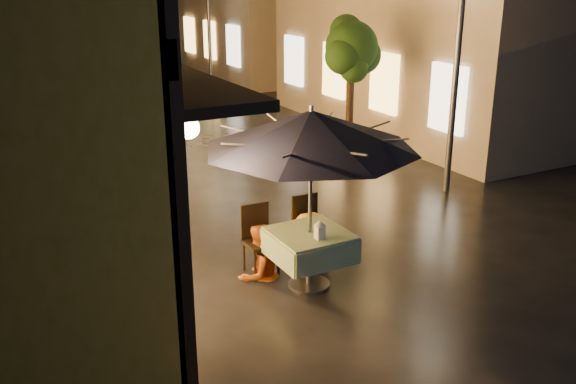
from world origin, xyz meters
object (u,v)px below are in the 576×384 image
streetlamp_near (459,36)px  patio_umbrella (311,130)px  cafe_table (310,245)px  person_orange (259,227)px  person_yellow (310,215)px  table_lantern (320,229)px  bicycle_0 (138,194)px

streetlamp_near → patio_umbrella: (-4.28, -2.13, -0.77)m
cafe_table → patio_umbrella: 1.56m
person_orange → person_yellow: person_yellow is taller
table_lantern → person_yellow: 0.86m
table_lantern → streetlamp_near: bearing=29.1°
cafe_table → bicycle_0: (-1.33, 3.42, -0.12)m
patio_umbrella → person_yellow: 1.51m
streetlamp_near → patio_umbrella: bearing=-153.6°
streetlamp_near → person_orange: streetlamp_near is taller
person_yellow → patio_umbrella: bearing=41.5°
person_orange → patio_umbrella: bearing=110.6°
patio_umbrella → bicycle_0: (-1.33, 3.42, -1.68)m
streetlamp_near → table_lantern: size_ratio=16.92×
person_yellow → bicycle_0: bearing=-77.7°
patio_umbrella → table_lantern: (0.00, -0.25, -1.23)m
person_yellow → cafe_table: bearing=41.5°
table_lantern → person_orange: size_ratio=0.17×
cafe_table → bicycle_0: bearing=111.2°
cafe_table → person_orange: person_orange is taller
streetlamp_near → bicycle_0: (-5.61, 1.30, -2.45)m
streetlamp_near → person_yellow: bearing=-158.1°
person_orange → bicycle_0: 2.98m
streetlamp_near → cafe_table: (-4.28, -2.13, -2.33)m
patio_umbrella → person_yellow: size_ratio=1.78×
table_lantern → person_orange: (-0.46, 0.83, -0.18)m
table_lantern → bicycle_0: (-1.33, 3.67, -0.45)m
person_yellow → streetlamp_near: bearing=-175.6°
cafe_table → patio_umbrella: bearing=90.0°
cafe_table → person_orange: 0.76m
bicycle_0 → person_orange: bearing=-168.1°
bicycle_0 → patio_umbrella: bearing=-163.8°
person_yellow → table_lantern: bearing=50.2°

